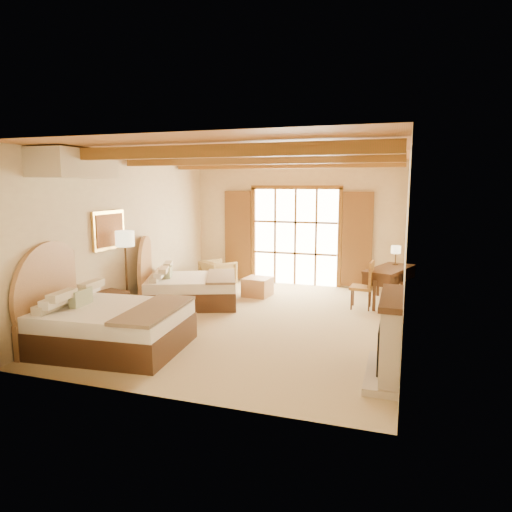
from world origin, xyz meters
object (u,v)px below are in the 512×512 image
at_px(bed_far, 184,286).
at_px(armchair, 218,273).
at_px(bed_near, 102,320).
at_px(nightstand, 111,308).
at_px(desk, 389,285).

distance_m(bed_far, armchair, 1.84).
bearing_deg(bed_near, nightstand, 115.52).
bearing_deg(armchair, bed_far, 121.09).
bearing_deg(bed_far, bed_near, -110.91).
height_order(armchair, desk, desk).
distance_m(armchair, desk, 4.31).
bearing_deg(nightstand, desk, 45.20).
height_order(bed_near, armchair, bed_near).
bearing_deg(armchair, nightstand, 111.89).
xyz_separation_m(bed_far, armchair, (0.04, 1.84, -0.06)).
height_order(bed_far, nightstand, bed_far).
height_order(nightstand, desk, desk).
bearing_deg(armchair, bed_near, 122.15).
xyz_separation_m(bed_near, desk, (4.30, 4.29, -0.02)).
bearing_deg(bed_far, desk, -3.59).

